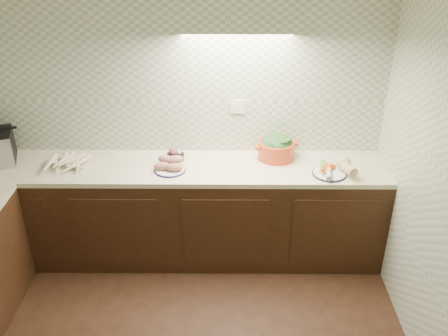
{
  "coord_description": "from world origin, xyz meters",
  "views": [
    {
      "loc": [
        0.46,
        -2.17,
        2.88
      ],
      "look_at": [
        0.44,
        1.25,
        1.02
      ],
      "focal_mm": 40.0,
      "sensor_mm": 36.0,
      "label": 1
    }
  ],
  "objects_px": {
    "sweet_potato_plate": "(170,165)",
    "dutch_oven": "(276,147)",
    "onion_bowl": "(175,155)",
    "parsnip_pile": "(67,161)",
    "veg_plate": "(336,168)"
  },
  "relations": [
    {
      "from": "dutch_oven",
      "to": "parsnip_pile",
      "type": "bearing_deg",
      "value": 169.95
    },
    {
      "from": "parsnip_pile",
      "to": "veg_plate",
      "type": "distance_m",
      "value": 2.24
    },
    {
      "from": "sweet_potato_plate",
      "to": "onion_bowl",
      "type": "height_order",
      "value": "sweet_potato_plate"
    },
    {
      "from": "parsnip_pile",
      "to": "sweet_potato_plate",
      "type": "xyz_separation_m",
      "value": [
        0.88,
        -0.09,
        0.01
      ]
    },
    {
      "from": "onion_bowl",
      "to": "dutch_oven",
      "type": "relative_size",
      "value": 0.39
    },
    {
      "from": "parsnip_pile",
      "to": "onion_bowl",
      "type": "xyz_separation_m",
      "value": [
        0.9,
        0.09,
        0.01
      ]
    },
    {
      "from": "parsnip_pile",
      "to": "sweet_potato_plate",
      "type": "height_order",
      "value": "sweet_potato_plate"
    },
    {
      "from": "parsnip_pile",
      "to": "dutch_oven",
      "type": "xyz_separation_m",
      "value": [
        1.77,
        0.13,
        0.07
      ]
    },
    {
      "from": "parsnip_pile",
      "to": "sweet_potato_plate",
      "type": "relative_size",
      "value": 1.54
    },
    {
      "from": "onion_bowl",
      "to": "veg_plate",
      "type": "bearing_deg",
      "value": -9.52
    },
    {
      "from": "dutch_oven",
      "to": "veg_plate",
      "type": "height_order",
      "value": "dutch_oven"
    },
    {
      "from": "veg_plate",
      "to": "sweet_potato_plate",
      "type": "bearing_deg",
      "value": 178.49
    },
    {
      "from": "sweet_potato_plate",
      "to": "dutch_oven",
      "type": "xyz_separation_m",
      "value": [
        0.89,
        0.22,
        0.06
      ]
    },
    {
      "from": "parsnip_pile",
      "to": "onion_bowl",
      "type": "height_order",
      "value": "onion_bowl"
    },
    {
      "from": "parsnip_pile",
      "to": "onion_bowl",
      "type": "distance_m",
      "value": 0.91
    }
  ]
}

